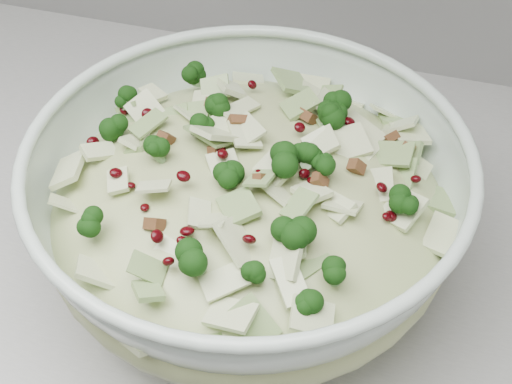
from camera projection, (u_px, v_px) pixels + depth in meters
The scene contains 3 objects.
counter at pixel (46, 346), 1.15m from camera, with size 3.60×0.60×0.90m, color #ACACA7.
mixing_bowl at pixel (249, 210), 0.63m from camera, with size 0.45×0.45×0.15m.
salad at pixel (248, 190), 0.62m from camera, with size 0.49×0.49×0.15m.
Camera 1 is at (0.50, 1.18, 1.44)m, focal length 50.00 mm.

